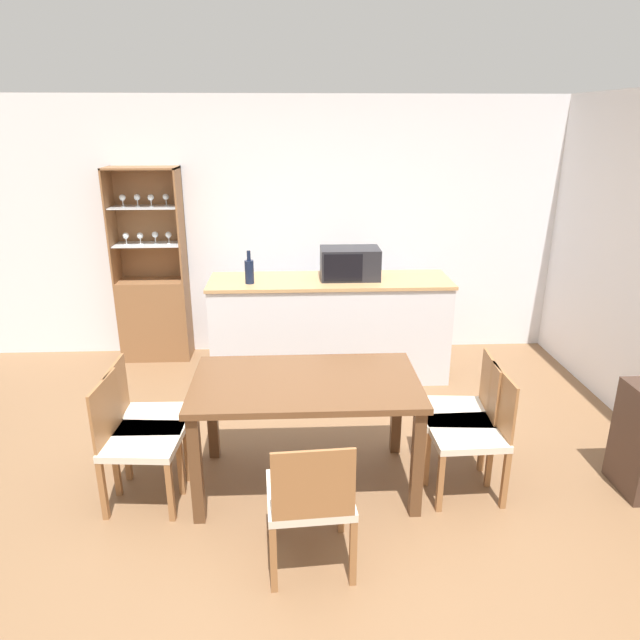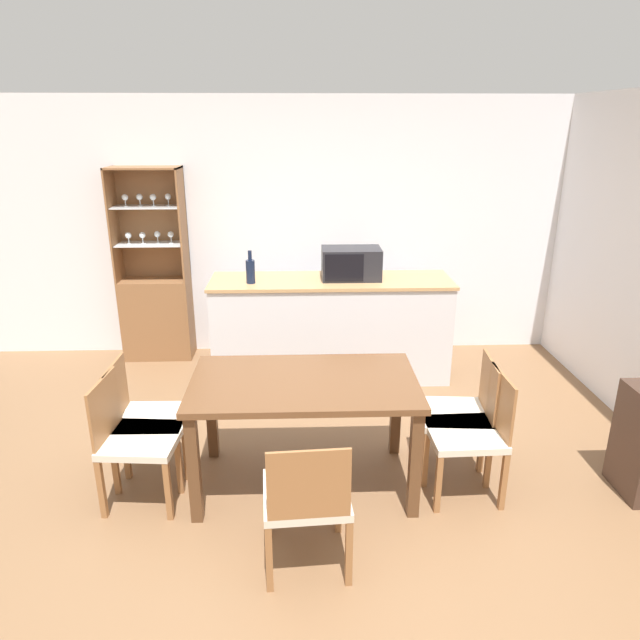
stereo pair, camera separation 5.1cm
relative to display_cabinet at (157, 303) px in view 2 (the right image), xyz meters
name	(u,v)px [view 2 (the right image)]	position (x,y,z in m)	size (l,w,h in m)	color
ground_plane	(313,498)	(1.52, -2.44, -0.57)	(18.00, 18.00, 0.00)	brown
wall_back	(306,229)	(1.52, 0.19, 0.70)	(6.80, 0.06, 2.55)	silver
kitchen_counter	(331,328)	(1.73, -0.54, -0.10)	(2.20, 0.63, 0.95)	silver
display_cabinet	(157,303)	(0.00, 0.00, 0.00)	(0.68, 0.33, 1.90)	brown
dining_table	(304,395)	(1.47, -2.27, 0.08)	(1.44, 0.84, 0.76)	brown
dining_chair_side_right_near	(471,432)	(2.53, -2.39, -0.14)	(0.46, 0.46, 0.83)	beige
dining_chair_side_left_near	(135,438)	(0.41, -2.39, -0.14)	(0.48, 0.48, 0.83)	beige
dining_chair_side_left_far	(145,419)	(0.41, -2.14, -0.14)	(0.46, 0.46, 0.83)	beige
dining_chair_side_right_far	(460,413)	(2.53, -2.14, -0.14)	(0.48, 0.48, 0.83)	beige
dining_chair_head_near	(306,498)	(1.47, -3.02, -0.14)	(0.48, 0.48, 0.83)	beige
microwave	(351,263)	(1.92, -0.52, 0.51)	(0.53, 0.33, 0.28)	#232328
wine_bottle	(250,271)	(1.02, -0.64, 0.49)	(0.08, 0.08, 0.29)	#141E38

